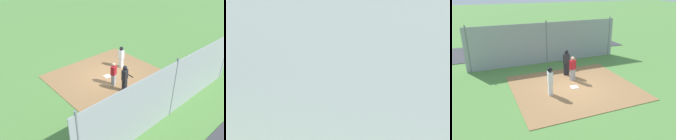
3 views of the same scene
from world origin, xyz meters
The scene contains 11 objects.
ground_plane centered at (0.00, 0.00, 0.00)m, with size 140.00×140.00×0.00m, color #51843D.
dirt_infield centered at (0.00, 0.00, 0.01)m, with size 7.20×6.40×0.03m, color olive.
home_plate centered at (0.00, 0.00, 0.04)m, with size 0.44×0.44×0.02m, color white.
catcher centered at (-0.37, -1.06, 0.86)m, with size 0.45×0.39×1.59m.
umpire centered at (-0.35, -2.04, 0.97)m, with size 0.44×0.36×1.78m.
runner centered at (1.65, 0.36, 0.96)m, with size 0.30×0.41×1.64m.
baseball_bat centered at (1.23, -0.87, 0.06)m, with size 0.06×0.06×0.85m, color black.
backstop_fence centered at (0.00, -5.16, 1.60)m, with size 12.00×0.10×3.35m.
parking_lot centered at (0.00, -10.02, 0.02)m, with size 18.00×5.20×0.04m, color #38383D.
parked_car_silver centered at (-6.35, -10.63, 0.61)m, with size 4.42×2.39×1.28m.
parked_car_green centered at (-3.00, -9.71, 0.61)m, with size 4.25×1.98×1.28m.
Camera 3 is at (5.28, 11.09, 5.79)m, focal length 35.76 mm.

